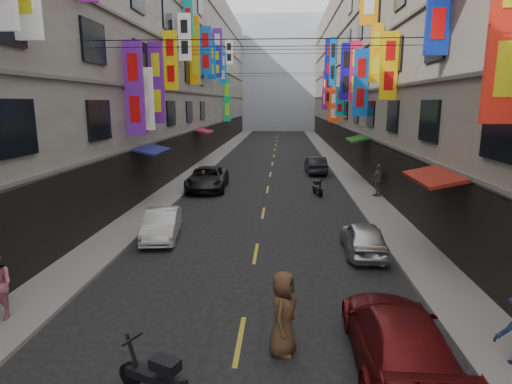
# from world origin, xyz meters

# --- Properties ---
(sidewalk_left) EXTENTS (2.00, 90.00, 0.12)m
(sidewalk_left) POSITION_xyz_m (-6.00, 42.00, 0.06)
(sidewalk_left) COLOR slate
(sidewalk_left) RESTS_ON ground
(sidewalk_right) EXTENTS (2.00, 90.00, 0.12)m
(sidewalk_right) POSITION_xyz_m (6.00, 42.00, 0.06)
(sidewalk_right) COLOR slate
(sidewalk_right) RESTS_ON ground
(building_row_left) EXTENTS (10.14, 90.00, 19.00)m
(building_row_left) POSITION_xyz_m (-11.99, 42.00, 9.49)
(building_row_left) COLOR #9C968E
(building_row_left) RESTS_ON ground
(building_row_right) EXTENTS (10.14, 90.00, 19.00)m
(building_row_right) POSITION_xyz_m (11.99, 42.00, 9.49)
(building_row_right) COLOR gray
(building_row_right) RESTS_ON ground
(haze_block) EXTENTS (18.00, 8.00, 22.00)m
(haze_block) POSITION_xyz_m (0.00, 92.00, 11.00)
(haze_block) COLOR #A7ADBA
(haze_block) RESTS_ON ground
(shop_signage) EXTENTS (14.00, 55.00, 12.37)m
(shop_signage) POSITION_xyz_m (-0.01, 35.40, 9.15)
(shop_signage) COLOR blue
(shop_signage) RESTS_ON ground
(street_awnings) EXTENTS (13.99, 35.20, 0.41)m
(street_awnings) POSITION_xyz_m (-1.26, 26.00, 3.00)
(street_awnings) COLOR #154F27
(street_awnings) RESTS_ON ground
(overhead_cables) EXTENTS (14.00, 38.04, 1.24)m
(overhead_cables) POSITION_xyz_m (0.00, 30.00, 8.80)
(overhead_cables) COLOR black
(overhead_cables) RESTS_ON ground
(lane_markings) EXTENTS (0.12, 80.20, 0.01)m
(lane_markings) POSITION_xyz_m (0.00, 39.00, 0.00)
(lane_markings) COLOR gold
(lane_markings) RESTS_ON ground
(scooter_crossing) EXTENTS (1.69, 0.89, 1.14)m
(scooter_crossing) POSITION_xyz_m (-1.37, 9.93, 0.44)
(scooter_crossing) COLOR black
(scooter_crossing) RESTS_ON ground
(scooter_far_right) EXTENTS (0.64, 1.79, 1.14)m
(scooter_far_right) POSITION_xyz_m (3.10, 28.56, 0.44)
(scooter_far_right) COLOR black
(scooter_far_right) RESTS_ON ground
(car_left_mid) EXTENTS (1.80, 3.85, 1.22)m
(car_left_mid) POSITION_xyz_m (-4.00, 19.58, 0.61)
(car_left_mid) COLOR silver
(car_left_mid) RESTS_ON ground
(car_left_far) EXTENTS (2.67, 5.36, 1.46)m
(car_left_far) POSITION_xyz_m (-3.88, 29.75, 0.73)
(car_left_far) COLOR black
(car_left_far) RESTS_ON ground
(car_right_near) EXTENTS (2.00, 4.74, 1.37)m
(car_right_near) POSITION_xyz_m (3.43, 11.18, 0.68)
(car_right_near) COLOR maroon
(car_right_near) RESTS_ON ground
(car_right_mid) EXTENTS (1.49, 3.60, 1.22)m
(car_right_mid) POSITION_xyz_m (4.00, 18.25, 0.61)
(car_right_mid) COLOR silver
(car_right_mid) RESTS_ON ground
(car_right_far) EXTENTS (1.62, 4.16, 1.35)m
(car_right_far) POSITION_xyz_m (3.58, 36.72, 0.68)
(car_right_far) COLOR #212228
(car_right_far) RESTS_ON ground
(pedestrian_rfar) EXTENTS (1.27, 1.18, 1.91)m
(pedestrian_rfar) POSITION_xyz_m (6.60, 27.93, 1.07)
(pedestrian_rfar) COLOR #5E5E60
(pedestrian_rfar) RESTS_ON sidewalk_right
(pedestrian_crossing) EXTENTS (0.85, 1.07, 1.93)m
(pedestrian_crossing) POSITION_xyz_m (1.02, 11.56, 0.97)
(pedestrian_crossing) COLOR #513620
(pedestrian_crossing) RESTS_ON ground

